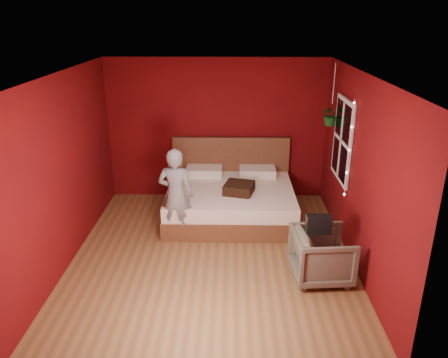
% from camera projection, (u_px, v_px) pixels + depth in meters
% --- Properties ---
extents(floor, '(4.50, 4.50, 0.00)m').
position_uv_depth(floor, '(212.00, 255.00, 6.39)').
color(floor, olive).
rests_on(floor, ground).
extents(room_walls, '(4.04, 4.54, 2.62)m').
position_uv_depth(room_walls, '(211.00, 145.00, 5.79)').
color(room_walls, '#6A0B0B').
rests_on(room_walls, ground).
extents(window, '(0.05, 0.97, 1.27)m').
position_uv_depth(window, '(342.00, 140.00, 6.66)').
color(window, white).
rests_on(window, room_walls).
extents(fairy_lights, '(0.04, 0.04, 1.45)m').
position_uv_depth(fairy_lights, '(349.00, 150.00, 6.17)').
color(fairy_lights, silver).
rests_on(fairy_lights, room_walls).
extents(bed, '(2.15, 1.83, 1.18)m').
position_uv_depth(bed, '(231.00, 198.00, 7.57)').
color(bed, brown).
rests_on(bed, ground).
extents(person, '(0.57, 0.41, 1.47)m').
position_uv_depth(person, '(176.00, 195.00, 6.60)').
color(person, gray).
rests_on(person, ground).
extents(armchair, '(0.81, 0.79, 0.68)m').
position_uv_depth(armchair, '(322.00, 255.00, 5.72)').
color(armchair, '#6B6554').
rests_on(armchair, ground).
extents(handbag, '(0.32, 0.16, 0.23)m').
position_uv_depth(handbag, '(319.00, 224.00, 5.57)').
color(handbag, black).
rests_on(handbag, armchair).
extents(throw_pillow, '(0.55, 0.55, 0.16)m').
position_uv_depth(throw_pillow, '(239.00, 188.00, 7.18)').
color(throw_pillow, '#321910').
rests_on(throw_pillow, bed).
extents(hanging_plant, '(0.36, 0.32, 1.00)m').
position_uv_depth(hanging_plant, '(331.00, 115.00, 7.03)').
color(hanging_plant, silver).
rests_on(hanging_plant, room_walls).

